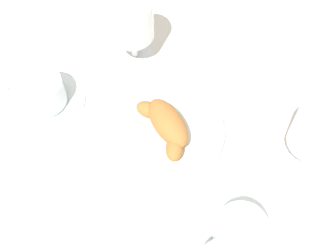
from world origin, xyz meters
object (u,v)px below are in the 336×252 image
Objects in this scene: coffee_cup_near at (239,234)px; folded_napkin at (69,191)px; croissant_large at (166,124)px; juice_glass_left at (132,22)px; sugar_packet at (263,67)px; pastry_plate at (168,132)px; coffee_cup_far at (43,95)px; juice_glass_right at (317,131)px.

folded_napkin is at bearing 36.09° from coffee_cup_near.
croissant_large is 0.21m from coffee_cup_near.
sugar_packet is at bearing -134.57° from juice_glass_left.
sugar_packet is (-0.17, -0.17, -0.09)m from juice_glass_left.
folded_napkin is at bearing 85.80° from pastry_plate.
croissant_large is at bearing -94.15° from folded_napkin.
coffee_cup_near reaches higher than folded_napkin.
croissant_large is 1.24× the size of folded_napkin.
coffee_cup_near is 0.27m from folded_napkin.
croissant_large is at bearing 55.86° from sugar_packet.
sugar_packet is at bearing -50.33° from coffee_cup_near.
folded_napkin is (0.22, 0.16, -0.02)m from coffee_cup_near.
juice_glass_left reaches higher than pastry_plate.
pastry_plate is 1.41× the size of coffee_cup_near.
sugar_packet is (0.00, -0.23, -0.03)m from croissant_large.
croissant_large is 1.00× the size of coffee_cup_near.
coffee_cup_near is at bearing -143.91° from folded_napkin.
folded_napkin is at bearing 162.11° from coffee_cup_far.
pastry_plate is 1.41× the size of croissant_large.
sugar_packet reaches higher than folded_napkin.
juice_glass_right is (-0.17, -0.15, 0.08)m from pastry_plate.
juice_glass_left is (0.17, -0.06, 0.05)m from croissant_large.
juice_glass_left reaches higher than coffee_cup_far.
sugar_packet is (0.21, -0.25, -0.02)m from coffee_cup_near.
folded_napkin is (0.18, 0.34, -0.09)m from juice_glass_right.
croissant_large is 0.97× the size of juice_glass_left.
folded_napkin is (0.01, 0.41, -0.00)m from sugar_packet.
coffee_cup_far reaches higher than sugar_packet.
juice_glass_left is 0.30m from folded_napkin.
croissant_large is at bearing 82.92° from pastry_plate.
juice_glass_left is at bearing 15.18° from juice_glass_right.
juice_glass_left is at bearing 10.17° from sugar_packet.
juice_glass_left is at bearing -18.48° from croissant_large.
coffee_cup_far is at bearing -17.89° from folded_napkin.
croissant_large reaches higher than folded_napkin.
pastry_plate is at bearing 40.97° from juice_glass_right.
sugar_packet is at bearing -88.88° from croissant_large.
juice_glass_right is (-0.34, -0.09, -0.00)m from juice_glass_left.
coffee_cup_near is 0.40m from coffee_cup_far.
coffee_cup_near is 1.24× the size of folded_napkin.
coffee_cup_near is at bearing -164.91° from coffee_cup_far.
pastry_plate is 1.37× the size of juice_glass_right.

